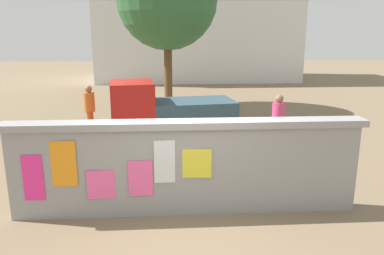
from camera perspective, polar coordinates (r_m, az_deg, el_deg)
The scene contains 8 objects.
ground at distance 14.69m, azimuth -2.44°, elevation 1.59°, with size 60.00×60.00×0.00m, color #7A664C.
poster_wall at distance 6.75m, azimuth -0.91°, elevation -5.91°, with size 6.37×0.42×1.72m.
auto_rickshaw_truck at distance 11.13m, azimuth -3.90°, elevation 2.22°, with size 3.77×1.97×1.85m.
motorcycle at distance 8.54m, azimuth 13.67°, elevation -4.95°, with size 1.90×0.56×0.87m.
bicycle_near at distance 8.51m, azimuth -16.49°, elevation -5.92°, with size 1.71×0.44×0.95m.
person_walking at distance 10.30m, azimuth 12.94°, elevation 1.39°, with size 0.36×0.36×1.62m.
person_bystander at distance 12.19m, azimuth -15.28°, elevation 3.21°, with size 0.42×0.42×1.62m.
building_background at distance 27.13m, azimuth 0.69°, elevation 15.25°, with size 13.64×6.72×7.37m.
Camera 1 is at (-0.32, -6.33, 3.21)m, focal length 35.18 mm.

